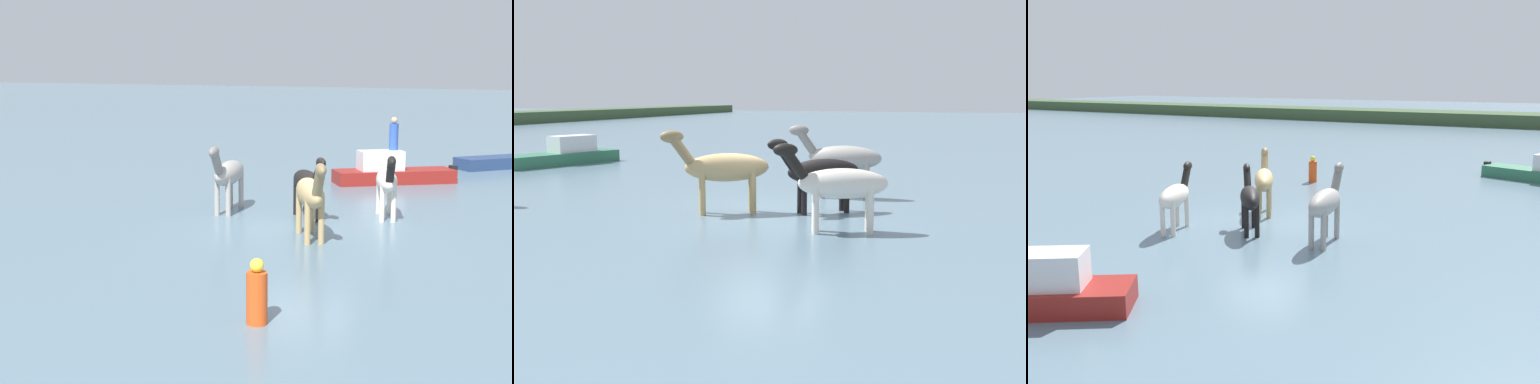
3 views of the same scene
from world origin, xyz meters
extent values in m
plane|color=slate|center=(0.00, 0.00, 0.00)|extent=(196.22, 196.22, 0.00)
ellipsoid|color=silver|center=(-1.61, -2.29, 1.06)|extent=(1.16, 1.99, 0.65)
cylinder|color=silver|center=(-1.95, -1.80, 0.53)|extent=(0.14, 0.14, 1.06)
cylinder|color=silver|center=(-1.66, -1.69, 0.53)|extent=(0.14, 0.14, 1.06)
cylinder|color=silver|center=(-1.57, -2.88, 0.53)|extent=(0.14, 0.14, 1.06)
cylinder|color=silver|center=(-1.28, -2.78, 0.53)|extent=(0.14, 0.14, 1.06)
cylinder|color=black|center=(-1.95, -1.33, 1.48)|extent=(0.40, 0.63, 0.71)
ellipsoid|color=black|center=(-2.02, -1.14, 1.77)|extent=(0.38, 0.57, 0.28)
ellipsoid|color=black|center=(0.40, -1.32, 1.04)|extent=(1.58, 1.83, 0.63)
cylinder|color=black|center=(-0.06, -0.96, 0.52)|extent=(0.14, 0.14, 1.04)
cylinder|color=black|center=(0.18, -0.78, 0.52)|extent=(0.14, 0.14, 1.04)
cylinder|color=black|center=(0.62, -1.86, 0.52)|extent=(0.14, 0.14, 1.04)
cylinder|color=black|center=(0.86, -1.67, 0.52)|extent=(0.14, 0.14, 1.04)
cylinder|color=black|center=(-0.21, -0.52, 1.45)|extent=(0.52, 0.59, 0.69)
ellipsoid|color=black|center=(-0.33, -0.37, 1.73)|extent=(0.48, 0.54, 0.28)
ellipsoid|color=#9E9993|center=(2.78, -1.27, 1.15)|extent=(0.89, 2.14, 0.70)
cylinder|color=#9E9993|center=(2.53, -0.68, 0.57)|extent=(0.15, 0.15, 1.15)
cylinder|color=#9E9993|center=(2.87, -0.63, 0.57)|extent=(0.15, 0.15, 1.15)
cylinder|color=#9E9993|center=(2.70, -1.91, 0.57)|extent=(0.15, 0.15, 1.15)
cylinder|color=#9E9993|center=(3.04, -1.87, 0.57)|extent=(0.15, 0.15, 1.15)
cylinder|color=slate|center=(2.63, -0.18, 1.60)|extent=(0.32, 0.66, 0.76)
ellipsoid|color=slate|center=(2.61, 0.04, 1.91)|extent=(0.32, 0.60, 0.31)
ellipsoid|color=tan|center=(-0.48, 0.90, 1.15)|extent=(1.57, 2.11, 0.70)
cylinder|color=tan|center=(-0.94, 1.36, 0.57)|extent=(0.15, 0.15, 1.15)
cylinder|color=tan|center=(-0.65, 1.53, 0.57)|extent=(0.15, 0.15, 1.15)
cylinder|color=tan|center=(-0.32, 0.28, 0.57)|extent=(0.15, 0.15, 1.15)
cylinder|color=tan|center=(-0.02, 0.44, 0.57)|extent=(0.15, 0.15, 1.15)
cylinder|color=olive|center=(-1.03, 1.86, 1.60)|extent=(0.53, 0.67, 0.77)
ellipsoid|color=olive|center=(-1.14, 2.05, 1.92)|extent=(0.49, 0.61, 0.31)
cube|color=maroon|center=(-0.41, -8.34, 0.16)|extent=(4.28, 3.40, 0.63)
cube|color=silver|center=(0.03, -8.05, 0.83)|extent=(1.77, 1.57, 0.70)
cube|color=black|center=(-2.30, -9.59, 0.24)|extent=(0.35, 0.37, 0.68)
cube|color=navy|center=(-3.61, -13.93, 0.16)|extent=(3.69, 3.70, 0.62)
cylinder|color=#2D51B2|center=(-0.33, -8.46, 1.65)|extent=(0.32, 0.32, 0.95)
sphere|color=tan|center=(-0.33, -8.46, 2.25)|extent=(0.24, 0.24, 0.24)
cylinder|color=#E54C19|center=(-1.73, 7.00, 0.45)|extent=(0.36, 0.36, 0.90)
sphere|color=yellow|center=(-1.73, 7.00, 1.02)|extent=(0.24, 0.24, 0.24)
camera|label=1|loc=(-6.52, 17.93, 4.39)|focal=52.12mm
camera|label=2|loc=(-14.18, -5.29, 2.89)|focal=43.10mm
camera|label=3|loc=(9.16, -14.80, 4.44)|focal=39.61mm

